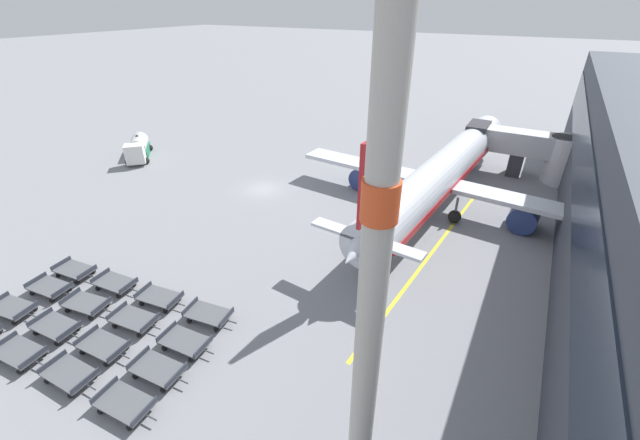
{
  "coord_description": "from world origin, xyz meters",
  "views": [
    {
      "loc": [
        26.25,
        -33.01,
        19.39
      ],
      "look_at": [
        10.73,
        -5.58,
        1.59
      ],
      "focal_mm": 22.0,
      "sensor_mm": 36.0,
      "label": 1
    }
  ],
  "objects_px": {
    "airplane": "(441,174)",
    "baggage_dolly_row_mid_b_col_c": "(134,319)",
    "baggage_dolly_row_mid_a_col_a": "(13,308)",
    "baggage_dolly_row_mid_b_col_b": "(87,304)",
    "baggage_dolly_row_near_col_d": "(125,403)",
    "baggage_dolly_row_mid_b_col_d": "(185,342)",
    "baggage_dolly_row_mid_a_col_d": "(158,369)",
    "baggage_dolly_row_far_col_d": "(209,314)",
    "baggage_dolly_row_far_col_a": "(75,270)",
    "baggage_dolly_row_near_col_b": "(19,352)",
    "baggage_dolly_row_near_col_c": "(70,374)",
    "baggage_dolly_row_mid_a_col_c": "(104,346)",
    "baggage_dolly_row_far_col_c": "(160,297)",
    "apron_light_mast": "(364,392)",
    "baggage_dolly_row_far_col_b": "(115,283)",
    "baggage_dolly_row_mid_a_col_b": "(56,327)",
    "baggage_dolly_row_mid_b_col_a": "(50,287)",
    "fuel_tanker_primary": "(138,148)"
  },
  "relations": [
    {
      "from": "airplane",
      "to": "baggage_dolly_row_mid_b_col_c",
      "type": "height_order",
      "value": "airplane"
    },
    {
      "from": "baggage_dolly_row_mid_a_col_a",
      "to": "baggage_dolly_row_mid_b_col_b",
      "type": "bearing_deg",
      "value": 34.84
    },
    {
      "from": "baggage_dolly_row_near_col_d",
      "to": "baggage_dolly_row_mid_a_col_a",
      "type": "xyz_separation_m",
      "value": [
        -13.34,
        0.98,
        0.0
      ]
    },
    {
      "from": "airplane",
      "to": "baggage_dolly_row_mid_b_col_d",
      "type": "distance_m",
      "value": 29.48
    },
    {
      "from": "baggage_dolly_row_mid_a_col_d",
      "to": "baggage_dolly_row_far_col_d",
      "type": "xyz_separation_m",
      "value": [
        -0.66,
        4.9,
        0.0
      ]
    },
    {
      "from": "baggage_dolly_row_mid_b_col_c",
      "to": "baggage_dolly_row_far_col_a",
      "type": "bearing_deg",
      "value": 171.47
    },
    {
      "from": "airplane",
      "to": "baggage_dolly_row_near_col_d",
      "type": "xyz_separation_m",
      "value": [
        -8.08,
        -32.78,
        -2.98
      ]
    },
    {
      "from": "baggage_dolly_row_mid_b_col_b",
      "to": "baggage_dolly_row_far_col_d",
      "type": "relative_size",
      "value": 1.0
    },
    {
      "from": "airplane",
      "to": "baggage_dolly_row_far_col_a",
      "type": "bearing_deg",
      "value": -129.05
    },
    {
      "from": "baggage_dolly_row_near_col_b",
      "to": "baggage_dolly_row_near_col_c",
      "type": "height_order",
      "value": "same"
    },
    {
      "from": "airplane",
      "to": "baggage_dolly_row_mid_a_col_c",
      "type": "relative_size",
      "value": 10.45
    },
    {
      "from": "baggage_dolly_row_mid_a_col_d",
      "to": "baggage_dolly_row_mid_b_col_d",
      "type": "xyz_separation_m",
      "value": [
        -0.19,
        2.32,
        0.0
      ]
    },
    {
      "from": "baggage_dolly_row_near_col_d",
      "to": "baggage_dolly_row_mid_b_col_b",
      "type": "bearing_deg",
      "value": 157.55
    },
    {
      "from": "baggage_dolly_row_far_col_a",
      "to": "baggage_dolly_row_far_col_c",
      "type": "distance_m",
      "value": 8.62
    },
    {
      "from": "baggage_dolly_row_mid_b_col_d",
      "to": "baggage_dolly_row_far_col_a",
      "type": "bearing_deg",
      "value": 175.43
    },
    {
      "from": "baggage_dolly_row_mid_a_col_a",
      "to": "baggage_dolly_row_mid_a_col_d",
      "type": "height_order",
      "value": "same"
    },
    {
      "from": "baggage_dolly_row_far_col_a",
      "to": "apron_light_mast",
      "type": "distance_m",
      "value": 31.6
    },
    {
      "from": "baggage_dolly_row_mid_a_col_d",
      "to": "baggage_dolly_row_far_col_b",
      "type": "distance_m",
      "value": 10.1
    },
    {
      "from": "baggage_dolly_row_near_col_c",
      "to": "baggage_dolly_row_mid_b_col_c",
      "type": "distance_m",
      "value": 4.84
    },
    {
      "from": "baggage_dolly_row_near_col_d",
      "to": "baggage_dolly_row_mid_b_col_c",
      "type": "xyz_separation_m",
      "value": [
        -4.98,
        4.47,
        0.0
      ]
    },
    {
      "from": "baggage_dolly_row_mid_b_col_d",
      "to": "baggage_dolly_row_far_col_d",
      "type": "relative_size",
      "value": 0.99
    },
    {
      "from": "baggage_dolly_row_near_col_d",
      "to": "baggage_dolly_row_mid_a_col_b",
      "type": "xyz_separation_m",
      "value": [
        -8.92,
        1.44,
        0.0
      ]
    },
    {
      "from": "baggage_dolly_row_mid_a_col_a",
      "to": "baggage_dolly_row_mid_a_col_b",
      "type": "distance_m",
      "value": 4.44
    },
    {
      "from": "baggage_dolly_row_near_col_d",
      "to": "baggage_dolly_row_mid_a_col_c",
      "type": "xyz_separation_m",
      "value": [
        -4.67,
        1.97,
        0.0
      ]
    },
    {
      "from": "baggage_dolly_row_mid_b_col_a",
      "to": "baggage_dolly_row_far_col_d",
      "type": "distance_m",
      "value": 12.97
    },
    {
      "from": "fuel_tanker_primary",
      "to": "baggage_dolly_row_near_col_d",
      "type": "xyz_separation_m",
      "value": [
        32.07,
        -26.55,
        -0.78
      ]
    },
    {
      "from": "baggage_dolly_row_mid_a_col_a",
      "to": "baggage_dolly_row_mid_a_col_d",
      "type": "relative_size",
      "value": 1.01
    },
    {
      "from": "baggage_dolly_row_near_col_c",
      "to": "baggage_dolly_row_mid_b_col_a",
      "type": "bearing_deg",
      "value": 156.28
    },
    {
      "from": "baggage_dolly_row_far_col_d",
      "to": "apron_light_mast",
      "type": "xyz_separation_m",
      "value": [
        15.04,
        -9.33,
        12.55
      ]
    },
    {
      "from": "baggage_dolly_row_near_col_c",
      "to": "baggage_dolly_row_mid_a_col_d",
      "type": "height_order",
      "value": "same"
    },
    {
      "from": "baggage_dolly_row_far_col_d",
      "to": "baggage_dolly_row_near_col_c",
      "type": "bearing_deg",
      "value": -114.57
    },
    {
      "from": "baggage_dolly_row_far_col_c",
      "to": "baggage_dolly_row_far_col_d",
      "type": "distance_m",
      "value": 4.35
    },
    {
      "from": "baggage_dolly_row_mid_a_col_b",
      "to": "baggage_dolly_row_mid_a_col_d",
      "type": "relative_size",
      "value": 1.0
    },
    {
      "from": "baggage_dolly_row_near_col_b",
      "to": "baggage_dolly_row_mid_b_col_d",
      "type": "distance_m",
      "value": 9.97
    },
    {
      "from": "fuel_tanker_primary",
      "to": "baggage_dolly_row_far_col_d",
      "type": "height_order",
      "value": "fuel_tanker_primary"
    },
    {
      "from": "baggage_dolly_row_mid_a_col_b",
      "to": "apron_light_mast",
      "type": "relative_size",
      "value": 0.18
    },
    {
      "from": "fuel_tanker_primary",
      "to": "apron_light_mast",
      "type": "bearing_deg",
      "value": -31.75
    },
    {
      "from": "fuel_tanker_primary",
      "to": "baggage_dolly_row_near_col_c",
      "type": "bearing_deg",
      "value": -44.22
    },
    {
      "from": "baggage_dolly_row_mid_a_col_b",
      "to": "baggage_dolly_row_far_col_b",
      "type": "height_order",
      "value": "same"
    },
    {
      "from": "baggage_dolly_row_mid_a_col_d",
      "to": "baggage_dolly_row_mid_b_col_d",
      "type": "bearing_deg",
      "value": 94.79
    },
    {
      "from": "baggage_dolly_row_mid_a_col_b",
      "to": "apron_light_mast",
      "type": "distance_m",
      "value": 26.45
    },
    {
      "from": "baggage_dolly_row_mid_a_col_c",
      "to": "baggage_dolly_row_mid_b_col_a",
      "type": "bearing_deg",
      "value": 169.5
    },
    {
      "from": "baggage_dolly_row_far_col_b",
      "to": "apron_light_mast",
      "type": "relative_size",
      "value": 0.18
    },
    {
      "from": "baggage_dolly_row_mid_a_col_b",
      "to": "baggage_dolly_row_far_col_a",
      "type": "xyz_separation_m",
      "value": [
        -4.9,
        4.35,
        0.0
      ]
    },
    {
      "from": "baggage_dolly_row_mid_a_col_d",
      "to": "baggage_dolly_row_mid_b_col_b",
      "type": "xyz_separation_m",
      "value": [
        -8.99,
        1.42,
        0.0
      ]
    },
    {
      "from": "baggage_dolly_row_mid_b_col_b",
      "to": "baggage_dolly_row_near_col_c",
      "type": "bearing_deg",
      "value": -40.83
    },
    {
      "from": "baggage_dolly_row_near_col_b",
      "to": "baggage_dolly_row_far_col_c",
      "type": "distance_m",
      "value": 8.5
    },
    {
      "from": "fuel_tanker_primary",
      "to": "baggage_dolly_row_mid_b_col_d",
      "type": "height_order",
      "value": "fuel_tanker_primary"
    },
    {
      "from": "baggage_dolly_row_mid_b_col_b",
      "to": "baggage_dolly_row_far_col_b",
      "type": "height_order",
      "value": "same"
    },
    {
      "from": "baggage_dolly_row_mid_b_col_c",
      "to": "baggage_dolly_row_far_col_c",
      "type": "xyz_separation_m",
      "value": [
        -0.28,
        2.4,
        0.0
      ]
    }
  ]
}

